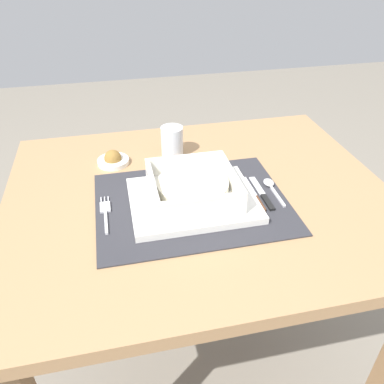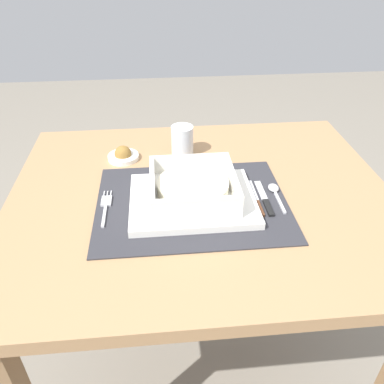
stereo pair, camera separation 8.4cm
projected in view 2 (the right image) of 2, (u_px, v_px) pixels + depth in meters
The scene contains 11 objects.
ground_plane at pixel (199, 368), 1.29m from camera, with size 6.00×6.00×0.00m, color gray.
dining_table at pixel (201, 229), 0.95m from camera, with size 0.88×0.72×0.70m.
placemat at pixel (192, 203), 0.86m from camera, with size 0.42×0.32×0.00m, color #2D2D33.
serving_plate at pixel (192, 200), 0.85m from camera, with size 0.27×0.21×0.02m, color white.
porridge_bowl at pixel (193, 188), 0.84m from camera, with size 0.18×0.18×0.05m.
fork at pixel (106, 205), 0.84m from camera, with size 0.02×0.13×0.00m.
spoon at pixel (275, 191), 0.89m from camera, with size 0.02×0.11×0.01m.
butter_knife at pixel (265, 200), 0.86m from camera, with size 0.01×0.13×0.01m.
bread_knife at pixel (256, 200), 0.86m from camera, with size 0.01×0.14×0.01m.
drinking_glass at pixel (182, 143), 1.02m from camera, with size 0.06×0.06×0.08m.
condiment_saucer at pixel (123, 155), 1.02m from camera, with size 0.08×0.08×0.04m.
Camera 2 is at (-0.09, -0.73, 1.21)m, focal length 36.40 mm.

